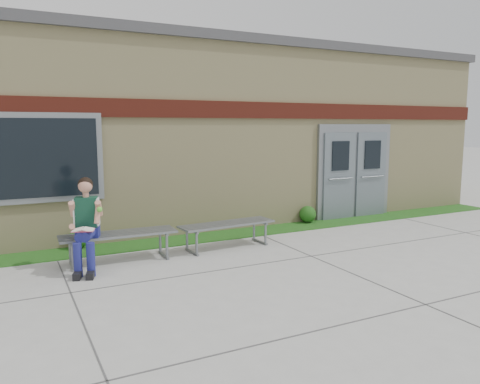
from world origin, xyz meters
TOP-DOWN VIEW (x-y plane):
  - ground at (0.00, 0.00)m, footprint 80.00×80.00m
  - grass_strip at (0.00, 2.60)m, footprint 16.00×0.80m
  - school_building at (-0.00, 5.99)m, footprint 16.20×6.22m
  - bench_left at (-2.07, 1.69)m, footprint 1.91×0.58m
  - bench_right at (-0.07, 1.69)m, footprint 1.86×0.65m
  - girl at (-2.62, 1.48)m, footprint 0.59×0.93m
  - shrub_mid at (-2.56, 2.85)m, footprint 0.37×0.37m
  - shrub_east at (2.56, 2.85)m, footprint 0.39×0.39m

SIDE VIEW (x-z plane):
  - ground at x=0.00m, z-range 0.00..0.00m
  - grass_strip at x=0.00m, z-range 0.00..0.02m
  - shrub_mid at x=-2.56m, z-range 0.02..0.39m
  - shrub_east at x=2.56m, z-range 0.02..0.41m
  - bench_right at x=-0.07m, z-range 0.13..0.60m
  - bench_left at x=-2.07m, z-range 0.13..0.63m
  - girl at x=-2.62m, z-range 0.03..1.49m
  - school_building at x=0.00m, z-range 0.00..4.20m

